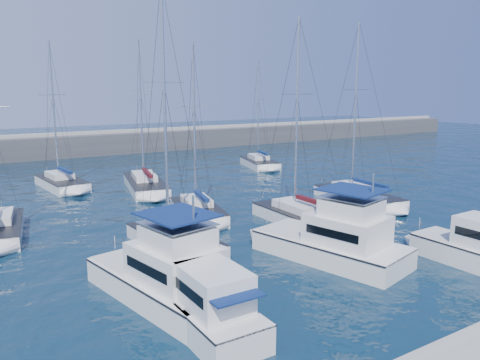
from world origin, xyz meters
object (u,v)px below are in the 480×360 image
sailboat_mid_c (198,211)px  motor_yacht_port_inner (168,276)px  motor_yacht_port_outer (208,308)px  motor_yacht_stbd_outer (476,249)px  motor_yacht_stbd_inner (336,241)px  sailboat_back_c (260,163)px  sailboat_mid_e (358,197)px  sailboat_mid_d (301,217)px  sailboat_mid_b (174,240)px  sailboat_back_a (62,183)px  sailboat_back_b (145,185)px

sailboat_mid_c → motor_yacht_port_inner: bearing=-109.6°
motor_yacht_port_outer → motor_yacht_stbd_outer: (15.92, -1.51, -0.00)m
motor_yacht_port_outer → motor_yacht_stbd_inner: (9.92, 3.13, 0.19)m
motor_yacht_stbd_inner → sailboat_back_c: (14.68, 29.35, -0.62)m
sailboat_mid_e → sailboat_back_c: size_ratio=1.14×
motor_yacht_port_inner → sailboat_mid_c: 14.05m
sailboat_mid_d → sailboat_mid_e: 8.71m
sailboat_mid_b → sailboat_back_a: 22.48m
motor_yacht_port_inner → sailboat_mid_d: (13.13, 6.44, -0.62)m
sailboat_mid_c → sailboat_back_b: bearing=101.5°
sailboat_mid_b → sailboat_mid_e: size_ratio=1.05×
sailboat_mid_e → sailboat_back_a: bearing=140.3°
motor_yacht_stbd_outer → sailboat_mid_c: (-8.65, 16.82, -0.42)m
sailboat_mid_e → sailboat_back_c: (3.37, 20.01, -0.01)m
motor_yacht_stbd_inner → sailboat_mid_e: sailboat_mid_e is taller
motor_yacht_port_outer → sailboat_mid_e: size_ratio=0.41×
motor_yacht_stbd_outer → sailboat_back_a: bearing=113.1°
sailboat_mid_d → sailboat_back_a: size_ratio=1.02×
motor_yacht_stbd_inner → sailboat_mid_d: sailboat_mid_d is taller
sailboat_mid_c → sailboat_back_a: bearing=123.7°
motor_yacht_stbd_outer → sailboat_mid_e: bearing=68.1°
motor_yacht_stbd_outer → sailboat_mid_d: 11.80m
motor_yacht_stbd_outer → sailboat_back_c: 35.08m
motor_yacht_stbd_outer → sailboat_mid_e: size_ratio=0.41×
motor_yacht_stbd_outer → sailboat_back_b: (-8.39, 28.64, -0.44)m
motor_yacht_port_outer → motor_yacht_stbd_inner: size_ratio=0.68×
motor_yacht_port_inner → sailboat_back_c: 38.20m
sailboat_mid_b → sailboat_mid_e: bearing=4.4°
sailboat_mid_e → sailboat_back_b: size_ratio=1.05×
motor_yacht_stbd_outer → sailboat_back_b: 29.84m
motor_yacht_port_outer → motor_yacht_stbd_outer: same height
motor_yacht_stbd_outer → sailboat_back_a: (-15.15, 33.78, -0.42)m
motor_yacht_stbd_inner → sailboat_back_b: sailboat_back_b is taller
sailboat_mid_d → motor_yacht_port_outer: bearing=-141.8°
motor_yacht_stbd_outer → sailboat_mid_d: size_ratio=0.42×
motor_yacht_port_inner → sailboat_back_b: bearing=60.8°
sailboat_back_b → motor_yacht_port_inner: bearing=-95.8°
motor_yacht_stbd_inner → sailboat_mid_d: 7.41m
motor_yacht_stbd_outer → sailboat_back_c: sailboat_back_c is taller
motor_yacht_port_outer → sailboat_mid_c: 16.95m
motor_yacht_stbd_inner → sailboat_back_a: 30.54m
motor_yacht_stbd_inner → sailboat_mid_c: size_ratio=0.70×
sailboat_mid_b → sailboat_back_a: size_ratio=1.10×
motor_yacht_port_inner → sailboat_mid_e: sailboat_mid_e is taller
motor_yacht_stbd_outer → sailboat_back_a: sailboat_back_a is taller
sailboat_mid_b → motor_yacht_stbd_outer: bearing=-44.8°
sailboat_mid_d → sailboat_back_a: (-12.13, 22.38, 0.00)m
sailboat_mid_b → sailboat_mid_c: (4.37, 5.42, -0.02)m
sailboat_mid_c → sailboat_back_a: (-6.50, 16.96, -0.00)m
motor_yacht_port_inner → motor_yacht_stbd_inner: bearing=-12.8°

